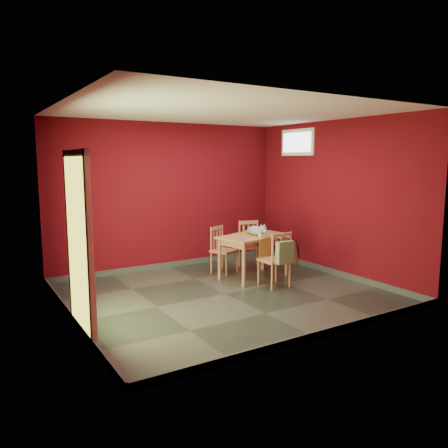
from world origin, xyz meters
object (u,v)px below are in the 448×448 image
dining_table (254,241)px  tote_bag (285,252)px  chair_far_right (251,244)px  chair_far_left (222,249)px  picture_frame (290,251)px  cat (256,229)px  chair_near (276,259)px

dining_table → tote_bag: tote_bag is taller
dining_table → chair_far_right: (0.35, 0.60, -0.20)m
chair_far_left → picture_frame: bearing=-1.4°
cat → picture_frame: size_ratio=0.99×
chair_far_right → picture_frame: bearing=-2.4°
tote_bag → dining_table: bearing=89.1°
chair_far_right → cat: cat is taller
chair_far_right → chair_near: bearing=-106.7°
dining_table → tote_bag: bearing=-90.9°
dining_table → cat: 0.21m
chair_near → tote_bag: size_ratio=2.14×
chair_far_left → chair_near: size_ratio=0.94×
chair_far_left → cat: bearing=-66.4°
chair_near → cat: 0.71m
tote_bag → cat: 0.84m
dining_table → chair_near: 0.66m
tote_bag → cat: size_ratio=0.91×
dining_table → chair_far_left: 0.69m
dining_table → cat: bearing=-72.2°
chair_far_right → tote_bag: (-0.37, -1.44, 0.15)m
chair_near → cat: cat is taller
chair_far_left → tote_bag: (0.25, -1.44, 0.17)m
chair_far_left → chair_far_right: size_ratio=0.94×
chair_near → cat: size_ratio=1.95×
chair_far_left → cat: 0.82m
dining_table → picture_frame: (1.28, 0.56, -0.43)m
chair_far_right → cat: size_ratio=1.94×
chair_far_right → cat: (-0.34, -0.64, 0.40)m
chair_near → tote_bag: chair_near is taller
dining_table → chair_near: chair_near is taller
tote_bag → cat: (0.03, 0.80, 0.26)m
picture_frame → dining_table: bearing=-156.4°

